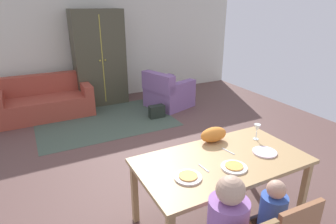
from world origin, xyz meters
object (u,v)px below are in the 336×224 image
at_px(dining_table, 222,166).
at_px(plate_near_man, 188,177).
at_px(armchair, 168,93).
at_px(armoire, 99,58).
at_px(plate_near_woman, 265,152).
at_px(cat, 214,135).
at_px(wine_glass, 257,129).
at_px(couch, 46,102).
at_px(plate_near_child, 234,167).
at_px(handbag, 157,112).

distance_m(dining_table, plate_near_man, 0.49).
relative_size(armchair, armoire, 0.51).
relative_size(plate_near_woman, cat, 0.78).
height_order(cat, armoire, armoire).
relative_size(wine_glass, couch, 0.10).
distance_m(plate_near_child, armoire, 4.61).
distance_m(cat, armoire, 4.07).
relative_size(plate_near_man, armoire, 0.12).
distance_m(dining_table, cat, 0.42).
bearing_deg(cat, plate_near_man, -139.81).
xyz_separation_m(armchair, armoire, (-1.23, 0.97, 0.73)).
xyz_separation_m(plate_near_woman, cat, (-0.32, 0.46, 0.08)).
relative_size(plate_near_child, armoire, 0.12).
xyz_separation_m(dining_table, plate_near_woman, (0.47, -0.10, 0.08)).
height_order(plate_near_man, handbag, plate_near_man).
bearing_deg(armoire, armchair, -38.18).
height_order(dining_table, plate_near_woman, plate_near_woman).
bearing_deg(dining_table, armchair, 71.36).
xyz_separation_m(plate_near_child, wine_glass, (0.62, 0.36, 0.12)).
bearing_deg(plate_near_woman, handbag, 86.40).
relative_size(plate_near_child, cat, 0.78).
relative_size(dining_table, plate_near_man, 6.86).
height_order(dining_table, armoire, armoire).
height_order(plate_near_woman, handbag, plate_near_woman).
bearing_deg(armchair, plate_near_child, -107.77).
bearing_deg(armoire, handbag, -63.20).
relative_size(plate_near_woman, armoire, 0.12).
height_order(plate_near_man, armoire, armoire).
relative_size(plate_near_child, couch, 0.14).
bearing_deg(dining_table, wine_glass, 16.25).
bearing_deg(armoire, wine_glass, -80.79).
xyz_separation_m(couch, handbag, (2.00, -1.16, -0.17)).
bearing_deg(handbag, wine_glass, -90.97).
bearing_deg(plate_near_child, plate_near_woman, 9.63).
height_order(wine_glass, armchair, wine_glass).
distance_m(armchair, armoire, 1.73).
height_order(plate_near_woman, couch, couch).
bearing_deg(handbag, plate_near_child, -101.93).
height_order(plate_near_man, wine_glass, wine_glass).
relative_size(dining_table, couch, 0.94).
height_order(plate_near_man, cat, cat).
distance_m(cat, armchair, 3.29).
relative_size(plate_near_woman, armchair, 0.23).
distance_m(cat, handbag, 2.75).
bearing_deg(couch, dining_table, -72.11).
bearing_deg(plate_near_man, cat, 37.71).
bearing_deg(handbag, cat, -101.17).
xyz_separation_m(plate_near_man, plate_near_woman, (0.94, 0.02, 0.00)).
bearing_deg(plate_near_woman, couch, 113.12).
distance_m(wine_glass, handbag, 2.89).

